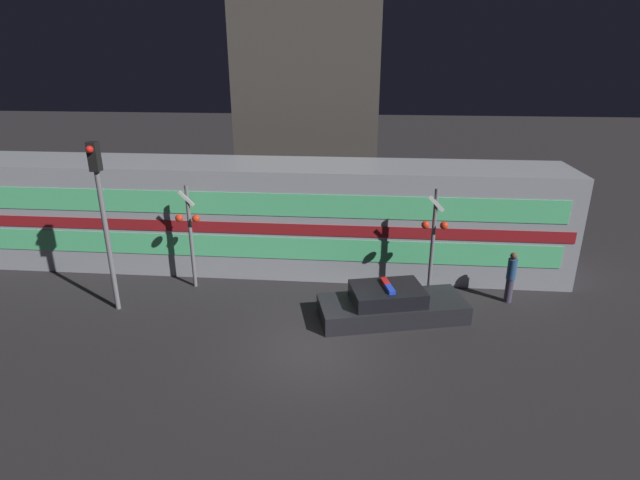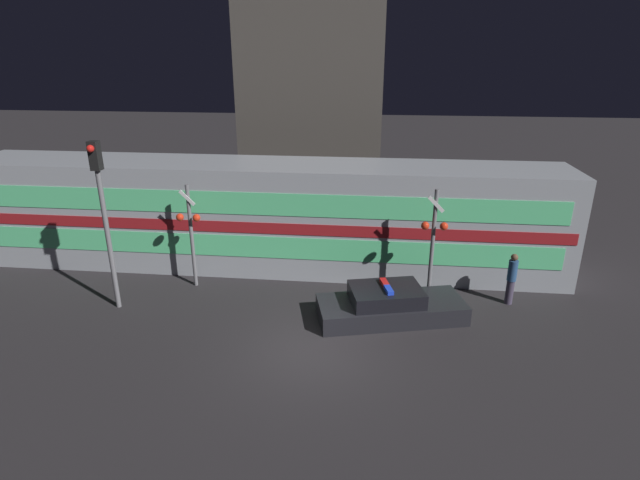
% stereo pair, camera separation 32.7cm
% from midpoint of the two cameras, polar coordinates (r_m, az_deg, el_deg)
% --- Properties ---
extents(ground_plane, '(120.00, 120.00, 0.00)m').
position_cam_midpoint_polar(ground_plane, '(15.04, -0.41, -12.46)').
color(ground_plane, '#262326').
extents(train, '(23.60, 3.11, 4.22)m').
position_cam_midpoint_polar(train, '(20.11, -6.20, 2.84)').
color(train, '#999EA5').
rests_on(train, ground_plane).
extents(police_car, '(5.05, 2.91, 1.23)m').
position_cam_midpoint_polar(police_car, '(16.62, 8.54, -7.45)').
color(police_car, black).
rests_on(police_car, ground_plane).
extents(pedestrian, '(0.31, 0.31, 1.85)m').
position_cam_midpoint_polar(pedestrian, '(18.42, 21.51, -4.11)').
color(pedestrian, '#3F384C').
rests_on(pedestrian, ground_plane).
extents(crossing_signal_near, '(0.89, 0.36, 4.05)m').
position_cam_midpoint_polar(crossing_signal_near, '(17.21, 13.33, 0.11)').
color(crossing_signal_near, slate).
rests_on(crossing_signal_near, ground_plane).
extents(crossing_signal_far, '(0.89, 0.36, 3.89)m').
position_cam_midpoint_polar(crossing_signal_far, '(18.51, -14.11, 1.23)').
color(crossing_signal_far, slate).
rests_on(crossing_signal_far, ground_plane).
extents(traffic_light_corner, '(0.30, 0.46, 5.68)m').
position_cam_midpoint_polar(traffic_light_corner, '(17.35, -23.06, 3.51)').
color(traffic_light_corner, slate).
rests_on(traffic_light_corner, ground_plane).
extents(building_left, '(7.33, 4.42, 10.65)m').
position_cam_midpoint_polar(building_left, '(27.61, -0.45, 14.62)').
color(building_left, '#47423D').
rests_on(building_left, ground_plane).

